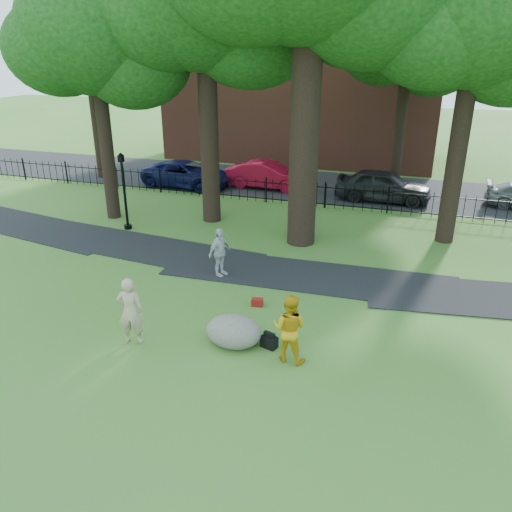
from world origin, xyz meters
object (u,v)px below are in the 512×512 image
(woman, at_px, (130,311))
(man, at_px, (289,328))
(boulder, at_px, (234,329))
(red_sedan, at_px, (267,175))
(lamppost, at_px, (124,192))

(woman, xyz_separation_m, man, (4.13, 0.53, -0.04))
(woman, height_order, man, woman)
(boulder, bearing_deg, red_sedan, 103.78)
(man, distance_m, red_sedan, 16.63)
(boulder, xyz_separation_m, lamppost, (-7.58, 7.13, 1.19))
(red_sedan, bearing_deg, woman, -173.67)
(woman, bearing_deg, lamppost, -74.33)
(boulder, relative_size, red_sedan, 0.33)
(man, xyz_separation_m, red_sedan, (-5.36, 15.74, -0.15))
(boulder, distance_m, lamppost, 10.47)
(woman, height_order, red_sedan, woman)
(boulder, height_order, red_sedan, red_sedan)
(woman, bearing_deg, red_sedan, -102.36)
(woman, bearing_deg, man, 170.61)
(woman, relative_size, lamppost, 0.57)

